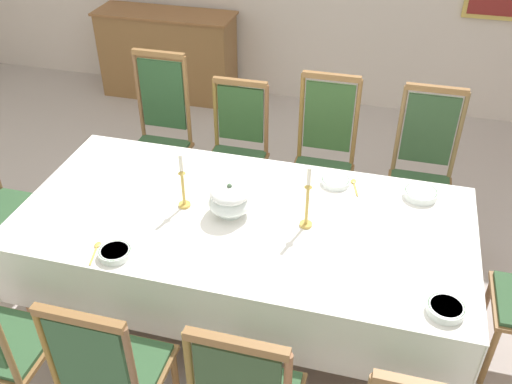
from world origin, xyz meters
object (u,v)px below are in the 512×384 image
at_px(chair_south_b, 111,371).
at_px(chair_north_d, 422,171).
at_px(bowl_near_right, 336,181).
at_px(sideboard, 168,55).
at_px(soup_tureen, 230,199).
at_px(spoon_secondary, 354,183).
at_px(candlestick_east, 307,203).
at_px(bowl_far_right, 421,193).
at_px(bowl_near_left, 115,252).
at_px(chair_north_a, 160,134).
at_px(chair_north_b, 236,150).
at_px(spoon_primary, 96,248).
at_px(dining_table, 244,226).
at_px(bowl_far_left, 446,308).
at_px(candlestick_west, 183,186).
at_px(chair_north_c, 323,157).

xyz_separation_m(chair_south_b, chair_north_d, (1.33, 2.02, 0.04)).
xyz_separation_m(bowl_near_right, sideboard, (-2.10, 2.40, -0.33)).
height_order(soup_tureen, spoon_secondary, soup_tureen).
xyz_separation_m(candlestick_east, bowl_far_right, (0.60, 0.44, -0.13)).
bearing_deg(bowl_near_left, chair_north_a, 105.11).
distance_m(chair_south_b, sideboard, 4.08).
xyz_separation_m(chair_north_b, spoon_primary, (-0.32, -1.48, 0.22)).
height_order(chair_north_b, candlestick_east, candlestick_east).
height_order(soup_tureen, bowl_far_right, soup_tureen).
xyz_separation_m(chair_north_a, chair_north_b, (0.61, -0.01, -0.05)).
relative_size(candlestick_east, bowl_near_right, 2.16).
relative_size(bowl_near_left, sideboard, 0.12).
bearing_deg(dining_table, candlestick_east, 0.00).
height_order(soup_tureen, candlestick_east, candlestick_east).
bearing_deg(chair_north_a, spoon_secondary, 160.29).
xyz_separation_m(chair_south_b, bowl_near_right, (0.80, 1.46, 0.23)).
bearing_deg(candlestick_east, soup_tureen, 180.00).
height_order(bowl_near_right, sideboard, sideboard).
bearing_deg(chair_north_d, candlestick_east, 58.10).
bearing_deg(spoon_secondary, bowl_far_left, -76.49).
relative_size(candlestick_east, spoon_primary, 2.16).
bearing_deg(bowl_near_right, sideboard, 131.17).
bearing_deg(chair_south_b, spoon_primary, 120.85).
height_order(candlestick_east, spoon_primary, candlestick_east).
distance_m(soup_tureen, spoon_secondary, 0.80).
bearing_deg(dining_table, candlestick_west, 180.00).
height_order(chair_north_b, spoon_secondary, chair_north_b).
xyz_separation_m(chair_north_c, soup_tureen, (-0.38, -1.02, 0.27)).
bearing_deg(chair_north_c, bowl_far_left, 118.25).
bearing_deg(chair_north_b, sideboard, -54.75).
height_order(chair_south_b, chair_north_b, chair_north_b).
bearing_deg(sideboard, bowl_far_right, 137.20).
xyz_separation_m(chair_north_d, spoon_primary, (-1.65, -1.48, 0.18)).
height_order(candlestick_east, bowl_far_right, candlestick_east).
bearing_deg(bowl_near_left, bowl_far_right, 31.85).
bearing_deg(chair_north_c, bowl_far_right, 138.83).
xyz_separation_m(soup_tureen, sideboard, (-1.57, 2.85, -0.41)).
height_order(dining_table, chair_north_a, chair_north_a).
height_order(soup_tureen, sideboard, soup_tureen).
bearing_deg(chair_north_c, dining_table, 73.62).
height_order(candlestick_west, bowl_near_right, candlestick_west).
xyz_separation_m(spoon_primary, sideboard, (-0.98, 3.32, -0.32)).
relative_size(chair_north_a, chair_north_d, 1.04).
bearing_deg(bowl_near_left, spoon_secondary, 41.09).
bearing_deg(chair_north_b, chair_north_a, -0.86).
relative_size(bowl_near_right, bowl_far_right, 0.90).
relative_size(dining_table, chair_north_d, 2.17).
distance_m(spoon_secondary, sideboard, 3.26).
relative_size(chair_north_b, bowl_near_left, 6.18).
bearing_deg(chair_north_c, spoon_primary, 56.93).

